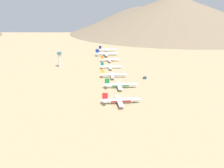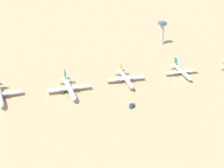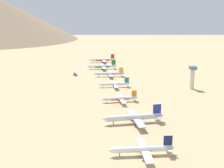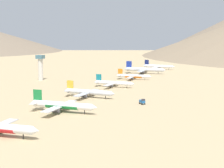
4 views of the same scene
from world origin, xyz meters
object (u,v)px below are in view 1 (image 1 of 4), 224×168
at_px(parked_jet_2, 113,75).
at_px(parked_jet_4, 110,60).
at_px(parked_jet_0, 120,100).
at_px(parked_jet_5, 106,54).
at_px(parked_jet_3, 111,67).
at_px(service_truck, 145,77).
at_px(control_tower, 60,59).
at_px(parked_jet_6, 107,50).
at_px(parked_jet_1, 120,85).

bearing_deg(parked_jet_2, parked_jet_4, 86.39).
bearing_deg(parked_jet_0, parked_jet_5, 87.65).
distance_m(parked_jet_3, service_truck, 79.38).
height_order(parked_jet_4, parked_jet_5, parked_jet_5).
xyz_separation_m(parked_jet_2, service_truck, (44.84, -12.44, -2.07)).
xyz_separation_m(parked_jet_0, parked_jet_4, (12.21, 219.69, -0.77)).
bearing_deg(service_truck, control_tower, 145.07).
relative_size(parked_jet_4, control_tower, 1.46).
height_order(parked_jet_0, parked_jet_2, parked_jet_0).
relative_size(parked_jet_5, control_tower, 1.96).
relative_size(parked_jet_5, service_truck, 9.14).
height_order(parked_jet_0, parked_jet_5, parked_jet_5).
bearing_deg(parked_jet_0, parked_jet_4, 86.82).
bearing_deg(service_truck, parked_jet_0, -117.57).
xyz_separation_m(parked_jet_4, parked_jet_5, (-0.87, 56.60, 1.30)).
xyz_separation_m(parked_jet_2, parked_jet_3, (2.77, 54.86, -0.34)).
distance_m(parked_jet_4, control_tower, 96.72).
bearing_deg(parked_jet_6, parked_jet_4, -93.42).
bearing_deg(service_truck, parked_jet_6, 97.58).
distance_m(parked_jet_0, control_tower, 200.45).
distance_m(parked_jet_0, parked_jet_4, 220.03).
bearing_deg(parked_jet_1, parked_jet_5, 89.14).
xyz_separation_m(parked_jet_5, control_tower, (-88.61, -91.61, 9.75)).
bearing_deg(parked_jet_5, service_truck, -77.91).
relative_size(parked_jet_2, service_truck, 7.64).
height_order(parked_jet_2, control_tower, control_tower).
xyz_separation_m(parked_jet_1, parked_jet_6, (10.77, 273.99, -0.21)).
bearing_deg(parked_jet_3, parked_jet_0, -92.79).
bearing_deg(parked_jet_4, parked_jet_6, 86.58).
xyz_separation_m(parked_jet_1, service_truck, (41.98, 39.53, -2.36)).
xyz_separation_m(parked_jet_0, parked_jet_3, (7.95, 163.08, -0.63)).
relative_size(parked_jet_0, control_tower, 1.76).
height_order(parked_jet_1, service_truck, parked_jet_1).
xyz_separation_m(parked_jet_4, control_tower, (-89.48, -35.01, 11.06)).
distance_m(parked_jet_0, parked_jet_2, 108.34).
height_order(parked_jet_1, control_tower, control_tower).
bearing_deg(parked_jet_5, parked_jet_3, -91.72).
distance_m(parked_jet_1, parked_jet_5, 220.06).
height_order(parked_jet_1, parked_jet_3, parked_jet_1).
xyz_separation_m(parked_jet_0, parked_jet_1, (8.03, 56.25, 0.00)).
distance_m(parked_jet_3, control_tower, 88.59).
bearing_deg(parked_jet_3, control_tower, 165.78).
relative_size(parked_jet_4, parked_jet_5, 0.75).
xyz_separation_m(parked_jet_5, service_truck, (38.67, -180.50, -2.89)).
height_order(service_truck, control_tower, control_tower).
bearing_deg(parked_jet_1, parked_jet_2, 93.14).
distance_m(parked_jet_2, parked_jet_4, 111.69).
xyz_separation_m(parked_jet_2, control_tower, (-82.45, 76.45, 10.58)).
distance_m(parked_jet_5, parked_jet_6, 54.47).
height_order(parked_jet_4, service_truck, parked_jet_4).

